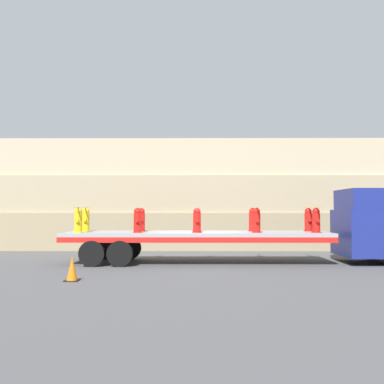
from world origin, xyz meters
name	(u,v)px	position (x,y,z in m)	size (l,w,h in m)	color
ground_plane	(197,263)	(0.00, 0.00, 0.00)	(120.00, 120.00, 0.00)	#474749
rock_cliff	(196,195)	(0.00, 6.49, 2.91)	(60.00, 3.30, 5.82)	gray
truck_cab	(374,226)	(6.98, 0.00, 1.45)	(2.57, 2.62, 2.89)	navy
flatbed_trailer	(178,238)	(-0.73, 0.00, 0.99)	(10.29, 2.64, 1.21)	gray
fire_hydrant_yellow_near_0	(78,220)	(-4.55, -0.56, 1.67)	(0.37, 0.50, 0.95)	gold
fire_hydrant_yellow_far_0	(86,220)	(-4.55, 0.56, 1.67)	(0.37, 0.50, 0.95)	gold
fire_hydrant_red_near_1	(138,220)	(-2.27, -0.56, 1.67)	(0.37, 0.50, 0.95)	red
fire_hydrant_red_far_1	(141,220)	(-2.27, 0.56, 1.67)	(0.37, 0.50, 0.95)	red
fire_hydrant_red_near_2	(197,220)	(0.00, -0.56, 1.67)	(0.37, 0.50, 0.95)	red
fire_hydrant_red_far_2	(197,220)	(0.00, 0.56, 1.67)	(0.37, 0.50, 0.95)	red
fire_hydrant_red_near_3	(256,220)	(2.27, -0.56, 1.67)	(0.37, 0.50, 0.95)	red
fire_hydrant_red_far_3	(253,220)	(2.27, 0.56, 1.67)	(0.37, 0.50, 0.95)	red
fire_hydrant_red_near_4	(316,220)	(4.55, -0.56, 1.67)	(0.37, 0.50, 0.95)	red
fire_hydrant_red_far_4	(308,220)	(4.55, 0.56, 1.67)	(0.37, 0.50, 0.95)	red
cargo_strap_rear	(82,208)	(-4.55, 0.00, 2.17)	(0.05, 2.74, 0.01)	yellow
cargo_strap_middle	(254,208)	(2.27, 0.00, 2.17)	(0.05, 2.74, 0.01)	yellow
cargo_strap_front	(312,208)	(4.55, 0.00, 2.17)	(0.05, 2.74, 0.01)	yellow
traffic_cone	(72,269)	(-3.67, -4.38, 0.34)	(0.41, 0.41, 0.70)	black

